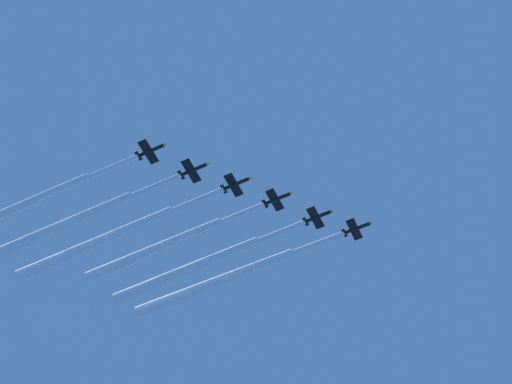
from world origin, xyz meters
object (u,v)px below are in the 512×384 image
(jet_lead, at_px, (211,284))
(jet_port_outer, at_px, (10,212))
(jet_port_inner, at_px, (183,271))
(jet_port_mid, at_px, (91,245))
(jet_starboard_inner, at_px, (151,250))
(jet_starboard_mid, at_px, (51,230))

(jet_lead, height_order, jet_port_outer, jet_lead)
(jet_port_inner, distance_m, jet_port_outer, 55.35)
(jet_lead, distance_m, jet_port_mid, 39.61)
(jet_port_mid, bearing_deg, jet_starboard_inner, -94.75)
(jet_starboard_inner, xyz_separation_m, jet_port_mid, (1.54, 18.51, -0.82))
(jet_port_inner, distance_m, jet_starboard_mid, 42.19)
(jet_port_inner, height_order, jet_starboard_mid, jet_port_inner)
(jet_port_outer, bearing_deg, jet_starboard_inner, -83.83)
(jet_port_outer, bearing_deg, jet_starboard_mid, -77.51)
(jet_starboard_inner, bearing_deg, jet_port_outer, 96.17)
(jet_port_inner, bearing_deg, jet_starboard_inner, 112.33)
(jet_port_inner, height_order, jet_port_outer, jet_port_outer)
(jet_starboard_mid, bearing_deg, jet_lead, -78.27)
(jet_starboard_inner, relative_size, jet_starboard_mid, 0.89)
(jet_port_inner, xyz_separation_m, jet_starboard_mid, (-6.33, 41.69, -1.25))
(jet_starboard_mid, distance_m, jet_port_outer, 13.29)
(jet_lead, xyz_separation_m, jet_port_outer, (-13.49, 64.10, -2.14))
(jet_starboard_inner, height_order, jet_port_outer, jet_starboard_inner)
(jet_starboard_inner, height_order, jet_starboard_mid, jet_starboard_inner)
(jet_lead, xyz_separation_m, jet_starboard_mid, (-10.63, 51.21, -3.61))
(jet_lead, relative_size, jet_port_mid, 1.01)
(jet_port_inner, relative_size, jet_starboard_inner, 1.06)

